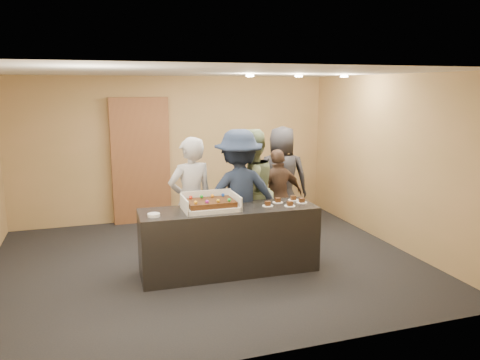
{
  "coord_description": "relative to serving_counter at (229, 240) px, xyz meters",
  "views": [
    {
      "loc": [
        -1.56,
        -6.26,
        2.51
      ],
      "look_at": [
        0.48,
        0.0,
        1.19
      ],
      "focal_mm": 35.0,
      "sensor_mm": 36.0,
      "label": 1
    }
  ],
  "objects": [
    {
      "name": "room",
      "position": [
        -0.19,
        0.42,
        0.9
      ],
      "size": [
        6.04,
        6.0,
        2.7
      ],
      "color": "black",
      "rests_on": "ground"
    },
    {
      "name": "serving_counter",
      "position": [
        0.0,
        0.0,
        0.0
      ],
      "size": [
        2.42,
        0.77,
        0.9
      ],
      "primitive_type": "cube",
      "rotation": [
        0.0,
        0.0,
        -0.03
      ],
      "color": "black",
      "rests_on": "floor"
    },
    {
      "name": "storage_cabinet",
      "position": [
        -0.85,
        2.83,
        0.71
      ],
      "size": [
        1.05,
        0.15,
        2.32
      ],
      "primitive_type": "cube",
      "color": "brown",
      "rests_on": "floor"
    },
    {
      "name": "cake_box",
      "position": [
        -0.25,
        0.03,
        0.5
      ],
      "size": [
        0.73,
        0.5,
        0.21
      ],
      "color": "white",
      "rests_on": "serving_counter"
    },
    {
      "name": "sheet_cake",
      "position": [
        -0.25,
        -0.0,
        0.55
      ],
      "size": [
        0.62,
        0.43,
        0.12
      ],
      "color": "#3B210D",
      "rests_on": "cake_box"
    },
    {
      "name": "plate_stack",
      "position": [
        -1.02,
        -0.1,
        0.47
      ],
      "size": [
        0.16,
        0.16,
        0.04
      ],
      "primitive_type": "cylinder",
      "color": "white",
      "rests_on": "serving_counter"
    },
    {
      "name": "slice_a",
      "position": [
        0.54,
        -0.05,
        0.47
      ],
      "size": [
        0.15,
        0.15,
        0.07
      ],
      "color": "white",
      "rests_on": "serving_counter"
    },
    {
      "name": "slice_b",
      "position": [
        0.75,
        0.08,
        0.47
      ],
      "size": [
        0.15,
        0.15,
        0.07
      ],
      "color": "white",
      "rests_on": "serving_counter"
    },
    {
      "name": "slice_c",
      "position": [
        0.82,
        -0.15,
        0.47
      ],
      "size": [
        0.15,
        0.15,
        0.07
      ],
      "color": "white",
      "rests_on": "serving_counter"
    },
    {
      "name": "slice_d",
      "position": [
        1.01,
        0.14,
        0.47
      ],
      "size": [
        0.15,
        0.15,
        0.07
      ],
      "color": "white",
      "rests_on": "serving_counter"
    },
    {
      "name": "slice_e",
      "position": [
        1.06,
        -0.03,
        0.47
      ],
      "size": [
        0.15,
        0.15,
        0.07
      ],
      "color": "white",
      "rests_on": "serving_counter"
    },
    {
      "name": "person_server_grey",
      "position": [
        -0.42,
        0.46,
        0.47
      ],
      "size": [
        0.75,
        0.57,
        1.83
      ],
      "primitive_type": "imported",
      "rotation": [
        0.0,
        0.0,
        3.36
      ],
      "color": "#AFAFB4",
      "rests_on": "floor"
    },
    {
      "name": "person_sage_man",
      "position": [
        0.54,
        0.68,
        0.49
      ],
      "size": [
        1.14,
        1.04,
        1.89
      ],
      "primitive_type": "imported",
      "rotation": [
        0.0,
        0.0,
        3.58
      ],
      "color": "gray",
      "rests_on": "floor"
    },
    {
      "name": "person_navy_man",
      "position": [
        0.29,
        0.45,
        0.51
      ],
      "size": [
        1.25,
        0.74,
        1.92
      ],
      "primitive_type": "imported",
      "rotation": [
        0.0,
        0.0,
        3.12
      ],
      "color": "#1B263F",
      "rests_on": "floor"
    },
    {
      "name": "person_brown_extra",
      "position": [
        1.15,
        1.05,
        0.31
      ],
      "size": [
        0.93,
        0.47,
        1.52
      ],
      "primitive_type": "imported",
      "rotation": [
        0.0,
        0.0,
        3.25
      ],
      "color": "brown",
      "rests_on": "floor"
    },
    {
      "name": "person_dark_suit",
      "position": [
        1.42,
        1.53,
        0.47
      ],
      "size": [
        1.05,
        0.86,
        1.85
      ],
      "primitive_type": "imported",
      "rotation": [
        0.0,
        0.0,
        2.79
      ],
      "color": "#28272C",
      "rests_on": "floor"
    },
    {
      "name": "ceiling_spotlights",
      "position": [
        1.41,
        0.92,
        2.22
      ],
      "size": [
        1.72,
        0.12,
        0.03
      ],
      "color": "#FFEAC6",
      "rests_on": "ceiling"
    }
  ]
}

